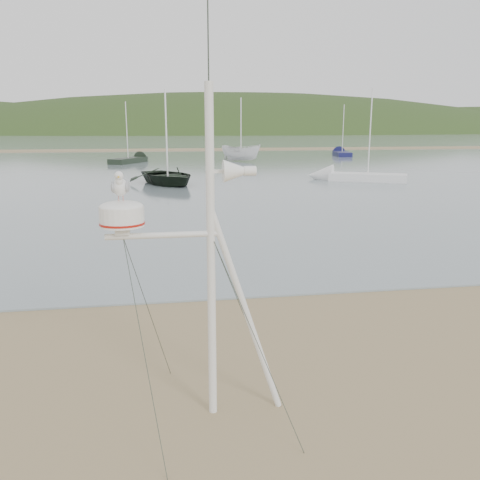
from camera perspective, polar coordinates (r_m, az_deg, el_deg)
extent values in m
plane|color=olive|center=(7.59, -18.33, -17.60)|extent=(560.00, 560.00, 0.00)
cube|color=slate|center=(138.52, -10.05, 11.15)|extent=(560.00, 256.00, 0.04)
cube|color=olive|center=(76.57, -10.42, 9.92)|extent=(560.00, 7.00, 0.07)
ellipsoid|color=#223516|center=(245.91, -0.23, 6.87)|extent=(400.00, 180.00, 80.00)
cube|color=beige|center=(205.86, -20.25, 12.18)|extent=(8.40, 6.30, 8.00)
cube|color=beige|center=(202.78, -12.84, 12.64)|extent=(8.40, 6.30, 8.00)
cube|color=beige|center=(203.01, -5.31, 12.90)|extent=(8.40, 6.30, 8.00)
cube|color=beige|center=(206.53, 2.09, 12.94)|extent=(8.40, 6.30, 8.00)
cube|color=beige|center=(213.19, 9.13, 12.79)|extent=(8.40, 6.30, 8.00)
cube|color=beige|center=(222.71, 15.64, 12.49)|extent=(8.40, 6.30, 8.00)
cube|color=beige|center=(234.73, 21.54, 12.07)|extent=(8.40, 6.30, 8.00)
cylinder|color=silver|center=(6.36, -3.27, -2.08)|extent=(0.11, 0.11, 4.25)
cylinder|color=silver|center=(6.65, 0.72, -8.13)|extent=(0.98, 0.09, 2.79)
cylinder|color=silver|center=(6.25, -8.64, 0.54)|extent=(1.38, 0.07, 0.07)
cylinder|color=#2D382D|center=(6.21, -3.59, 21.29)|extent=(0.02, 0.02, 0.96)
cube|color=silver|center=(6.25, -13.05, 1.09)|extent=(0.17, 0.17, 0.10)
cylinder|color=white|center=(6.22, -13.13, 2.58)|extent=(0.53, 0.53, 0.23)
cylinder|color=#AE150C|center=(6.24, -13.09, 1.86)|extent=(0.54, 0.54, 0.03)
ellipsoid|color=white|center=(6.20, -13.18, 3.64)|extent=(0.53, 0.53, 0.15)
cone|color=white|center=(6.21, -0.64, 7.75)|extent=(0.28, 0.28, 0.28)
cylinder|color=white|center=(6.24, 1.11, 7.77)|extent=(0.15, 0.12, 0.12)
cube|color=silver|center=(6.18, -2.41, 7.71)|extent=(0.21, 0.04, 0.04)
cylinder|color=tan|center=(6.19, -13.48, 4.65)|extent=(0.01, 0.01, 0.07)
cylinder|color=tan|center=(6.18, -12.99, 4.67)|extent=(0.01, 0.01, 0.07)
ellipsoid|color=white|center=(6.17, -13.29, 5.78)|extent=(0.18, 0.29, 0.21)
ellipsoid|color=#9FA2A7|center=(6.16, -14.05, 5.79)|extent=(0.06, 0.23, 0.14)
ellipsoid|color=#9FA2A7|center=(6.15, -12.56, 5.85)|extent=(0.06, 0.23, 0.14)
cone|color=white|center=(6.32, -13.20, 5.76)|extent=(0.10, 0.09, 0.10)
ellipsoid|color=white|center=(6.05, -13.40, 6.51)|extent=(0.09, 0.09, 0.12)
sphere|color=white|center=(6.02, -13.45, 7.03)|extent=(0.10, 0.10, 0.10)
cone|color=gold|center=(5.97, -13.48, 6.93)|extent=(0.02, 0.05, 0.02)
imported|color=black|center=(32.35, -8.24, 10.80)|extent=(3.86, 2.51, 5.24)
imported|color=white|center=(52.34, 0.11, 11.29)|extent=(2.43, 2.43, 4.53)
cube|color=black|center=(51.50, -12.44, 8.72)|extent=(3.71, 4.99, 0.50)
cone|color=black|center=(54.14, -10.68, 8.99)|extent=(2.18, 2.24, 1.55)
cylinder|color=silver|center=(51.39, -12.60, 11.96)|extent=(0.08, 0.08, 5.33)
cube|color=white|center=(35.30, 14.14, 6.85)|extent=(5.19, 3.77, 0.50)
cone|color=white|center=(35.69, 8.96, 7.14)|extent=(2.30, 2.24, 1.61)
cylinder|color=silver|center=(35.13, 14.41, 11.74)|extent=(0.08, 0.08, 5.52)
cube|color=#131443|center=(62.92, 11.39, 9.47)|extent=(2.50, 5.18, 0.50)
cone|color=#131443|center=(66.05, 10.92, 9.64)|extent=(1.89, 2.01, 1.59)
cylinder|color=silver|center=(62.82, 11.51, 12.19)|extent=(0.08, 0.08, 5.47)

